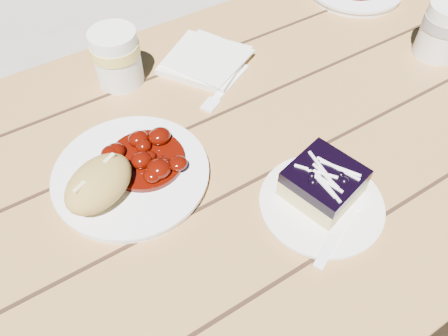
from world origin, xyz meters
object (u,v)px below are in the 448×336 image
blueberry_cake (323,182)px  second_cup (117,58)px  main_plate (131,175)px  coffee_cup (443,30)px  picnic_table (282,174)px  bread_roll (99,183)px  dessert_plate (321,204)px

blueberry_cake → second_cup: 0.45m
blueberry_cake → main_plate: bearing=126.3°
main_plate → coffee_cup: coffee_cup is taller
picnic_table → bread_roll: (-0.36, 0.01, 0.21)m
picnic_table → bread_roll: 0.41m
coffee_cup → second_cup: same height
coffee_cup → dessert_plate: bearing=-159.2°
bread_roll → coffee_cup: 0.73m
main_plate → blueberry_cake: 0.30m
picnic_table → second_cup: size_ratio=18.21×
dessert_plate → second_cup: (-0.14, 0.44, 0.05)m
blueberry_cake → second_cup: size_ratio=1.10×
dessert_plate → blueberry_cake: blueberry_cake is taller
blueberry_cake → picnic_table: bearing=52.7°
picnic_table → second_cup: 0.40m
dessert_plate → coffee_cup: (0.45, 0.17, 0.05)m
picnic_table → blueberry_cake: (-0.07, -0.16, 0.20)m
blueberry_cake → coffee_cup: bearing=5.2°
picnic_table → coffee_cup: 0.43m
main_plate → bread_roll: 0.07m
main_plate → second_cup: (0.09, 0.23, 0.05)m
bread_roll → blueberry_cake: size_ratio=0.98×
dessert_plate → bread_roll: bearing=146.1°
main_plate → dessert_plate: main_plate is taller
main_plate → second_cup: size_ratio=2.23×
picnic_table → coffee_cup: bearing=-0.6°
dessert_plate → blueberry_cake: (0.01, 0.01, 0.03)m
second_cup → main_plate: bearing=-110.2°
bread_roll → picnic_table: bearing=-1.8°
blueberry_cake → coffee_cup: 0.47m
main_plate → dessert_plate: size_ratio=1.33×
second_cup → blueberry_cake: bearing=-70.9°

